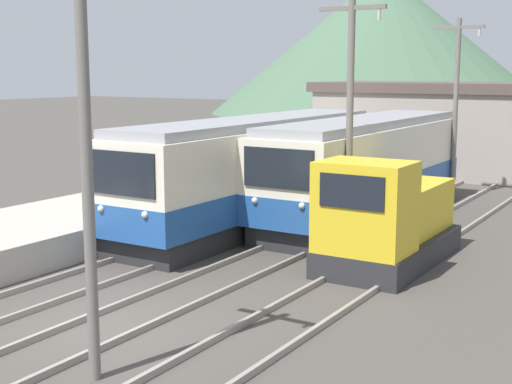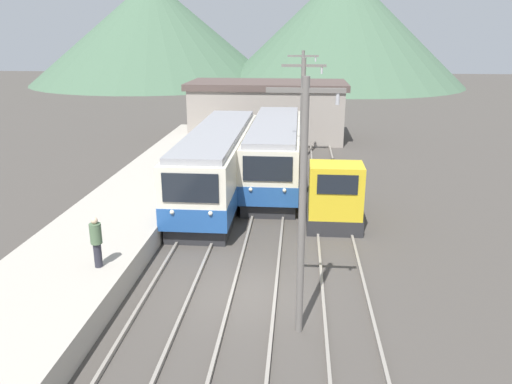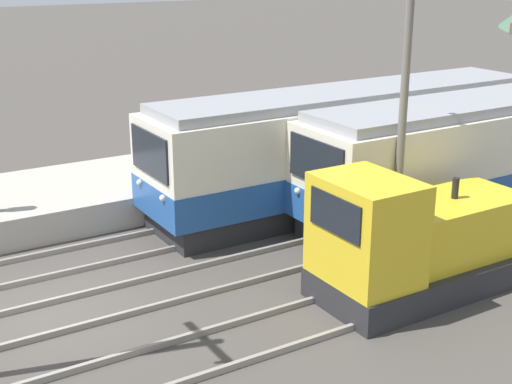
{
  "view_description": "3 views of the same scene",
  "coord_description": "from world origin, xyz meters",
  "px_view_note": "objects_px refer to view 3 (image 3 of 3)",
  "views": [
    {
      "loc": [
        10.11,
        -10.24,
        5.21
      ],
      "look_at": [
        -0.45,
        6.77,
        1.81
      ],
      "focal_mm": 50.0,
      "sensor_mm": 36.0,
      "label": 1
    },
    {
      "loc": [
        1.56,
        -14.64,
        8.28
      ],
      "look_at": [
        -0.34,
        7.17,
        1.33
      ],
      "focal_mm": 35.0,
      "sensor_mm": 36.0,
      "label": 2
    },
    {
      "loc": [
        14.23,
        -3.41,
        7.51
      ],
      "look_at": [
        -0.5,
        5.56,
        1.75
      ],
      "focal_mm": 50.0,
      "sensor_mm": 36.0,
      "label": 3
    }
  ],
  "objects_px": {
    "shunting_locomotive": "(415,243)",
    "catenary_mast_mid": "(403,110)",
    "commuter_train_left": "(350,151)",
    "commuter_train_center": "(484,159)"
  },
  "relations": [
    {
      "from": "shunting_locomotive",
      "to": "catenary_mast_mid",
      "type": "distance_m",
      "value": 3.22
    },
    {
      "from": "commuter_train_left",
      "to": "commuter_train_center",
      "type": "bearing_deg",
      "value": 45.93
    },
    {
      "from": "catenary_mast_mid",
      "to": "commuter_train_left",
      "type": "bearing_deg",
      "value": 155.96
    },
    {
      "from": "commuter_train_center",
      "to": "catenary_mast_mid",
      "type": "bearing_deg",
      "value": -72.61
    },
    {
      "from": "commuter_train_center",
      "to": "commuter_train_left",
      "type": "bearing_deg",
      "value": -134.07
    },
    {
      "from": "commuter_train_left",
      "to": "commuter_train_center",
      "type": "xyz_separation_m",
      "value": [
        2.8,
        2.89,
        -0.03
      ]
    },
    {
      "from": "commuter_train_left",
      "to": "commuter_train_center",
      "type": "height_order",
      "value": "commuter_train_left"
    },
    {
      "from": "commuter_train_center",
      "to": "catenary_mast_mid",
      "type": "relative_size",
      "value": 1.73
    },
    {
      "from": "commuter_train_left",
      "to": "shunting_locomotive",
      "type": "xyz_separation_m",
      "value": [
        5.8,
        -2.68,
        -0.49
      ]
    },
    {
      "from": "commuter_train_center",
      "to": "catenary_mast_mid",
      "type": "distance_m",
      "value": 5.54
    }
  ]
}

